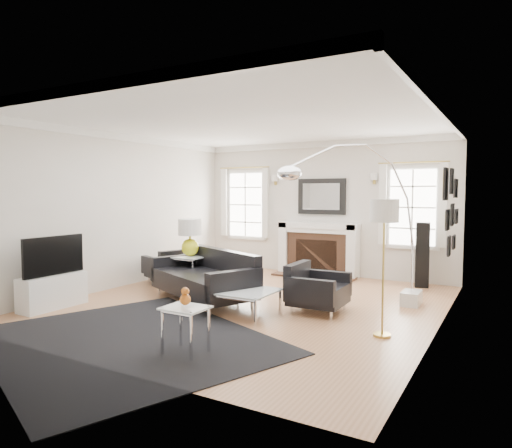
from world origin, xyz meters
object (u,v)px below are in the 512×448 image
Objects in this scene: fireplace at (318,250)px; coffee_table at (246,293)px; gourd_lamp at (190,235)px; armchair_right at (315,290)px; arc_floor_lamp at (353,217)px; sofa at (207,278)px; armchair_left at (170,267)px.

coffee_table is at bearing -85.24° from fireplace.
armchair_right is at bearing -4.51° from gourd_lamp.
gourd_lamp is at bearing -174.82° from arc_floor_lamp.
gourd_lamp is 0.26× the size of arc_floor_lamp.
gourd_lamp reaches higher than coffee_table.
arc_floor_lamp is at bearing 44.21° from coffee_table.
fireplace is at bearing 122.74° from arc_floor_lamp.
sofa is at bearing -162.17° from arc_floor_lamp.
armchair_left is 1.09m from gourd_lamp.
fireplace is at bearing 76.45° from sofa.
armchair_left is 3.24m from armchair_right.
coffee_table is (0.28, -3.41, -0.22)m from fireplace.
arc_floor_lamp is (1.17, 1.14, 1.05)m from coffee_table.
sofa reaches higher than armchair_left.
gourd_lamp reaches higher than fireplace.
fireplace reaches higher than armchair_left.
gourd_lamp reaches higher than sofa.
armchair_left is 1.18× the size of armchair_right.
fireplace is 3.06m from armchair_left.
gourd_lamp is (0.76, -0.36, 0.69)m from armchair_left.
arc_floor_lamp is at bearing -57.26° from fireplace.
fireplace is at bearing 94.76° from coffee_table.
armchair_right is 1.08× the size of coffee_table.
arc_floor_lamp is at bearing -1.66° from armchair_left.
coffee_table is at bearing -27.94° from gourd_lamp.
coffee_table is 2.00m from gourd_lamp.
sofa is at bearing 156.08° from coffee_table.
gourd_lamp reaches higher than armchair_right.
armchair_left is (-2.15, -2.16, -0.24)m from fireplace.
arc_floor_lamp is (2.17, 0.70, 1.01)m from sofa.
sofa is at bearing -29.28° from armchair_left.
sofa is at bearing -33.43° from gourd_lamp.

